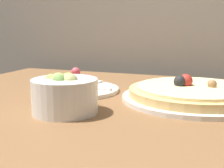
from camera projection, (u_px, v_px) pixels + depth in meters
name	position (u px, v px, depth m)	size (l,w,h in m)	color
dining_table	(105.00, 144.00, 0.78)	(1.01, 0.81, 0.74)	brown
pizza_plate	(194.00, 93.00, 0.74)	(0.34, 0.34, 0.06)	silver
tartare_plate	(76.00, 87.00, 0.85)	(0.23, 0.23, 0.07)	silver
small_bowl	(65.00, 94.00, 0.64)	(0.14, 0.14, 0.08)	white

